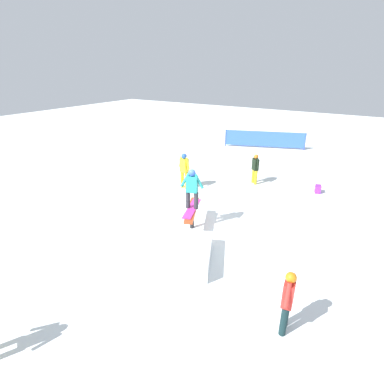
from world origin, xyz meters
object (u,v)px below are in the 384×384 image
object	(u,v)px
bystander_black	(255,167)
backpack_on_snow	(318,189)
bystander_red	(288,299)
bystander_yellow	(184,169)
rail_feature	(192,212)
main_rider_on_rail	(192,190)

from	to	relation	value
bystander_black	backpack_on_snow	size ratio (longest dim) A/B	4.08
bystander_red	bystander_yellow	world-z (taller)	bystander_yellow
rail_feature	backpack_on_snow	size ratio (longest dim) A/B	5.24
bystander_black	backpack_on_snow	distance (m)	2.83
bystander_red	backpack_on_snow	bearing A→B (deg)	178.85
rail_feature	main_rider_on_rail	bearing A→B (deg)	0.00
bystander_black	bystander_yellow	world-z (taller)	bystander_yellow
rail_feature	bystander_yellow	world-z (taller)	bystander_yellow
backpack_on_snow	main_rider_on_rail	bearing A→B (deg)	134.52
main_rider_on_rail	rail_feature	bearing A→B (deg)	0.00
main_rider_on_rail	bystander_red	xyz separation A→B (m)	(-2.60, -3.84, -0.58)
bystander_yellow	backpack_on_snow	distance (m)	5.82
backpack_on_snow	bystander_red	bearing A→B (deg)	169.56
main_rider_on_rail	backpack_on_snow	size ratio (longest dim) A/B	4.44
main_rider_on_rail	bystander_red	bearing A→B (deg)	-141.64
main_rider_on_rail	backpack_on_snow	xyz separation A→B (m)	(5.40, -3.02, -1.22)
main_rider_on_rail	bystander_red	distance (m)	4.67
bystander_black	main_rider_on_rail	bearing A→B (deg)	-50.34
rail_feature	bystander_black	size ratio (longest dim) A/B	1.28
bystander_black	backpack_on_snow	bearing A→B (deg)	50.73
bystander_red	bystander_yellow	distance (m)	8.09
main_rider_on_rail	bystander_black	distance (m)	5.07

